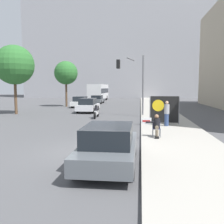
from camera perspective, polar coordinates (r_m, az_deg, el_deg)
The scene contains 16 objects.
ground_plane at distance 10.64m, azimuth -5.43°, elevation -9.19°, with size 160.00×160.00×0.00m, color #4F4F51.
sidewalk_curb at distance 25.27m, azimuth 10.93°, elevation -0.43°, with size 3.78×90.00×0.15m, color #A8A399.
building_backdrop_far at distance 69.06m, azimuth 3.12°, elevation 16.31°, with size 52.00×12.00×30.89m.
seated_protester at distance 13.14m, azimuth 10.05°, elevation -2.96°, with size 0.99×0.77×1.17m.
jogger_on_sidewalk at distance 16.98m, azimuth 12.40°, elevation -0.30°, with size 0.34×0.34×1.67m.
pedestrian_behind at distance 19.48m, azimuth 12.61°, elevation 0.63°, with size 0.34×0.34×1.77m.
protest_banner at distance 17.79m, azimuth 11.83°, elevation 0.58°, with size 2.05×0.06×1.95m.
traffic_light_pole at distance 23.45m, azimuth 4.91°, elevation 8.34°, with size 2.60×2.36×5.47m.
parked_car_curbside at distance 8.74m, azimuth -0.75°, elevation -7.61°, with size 1.85×4.43×1.43m.
car_on_road_nearest at distance 27.40m, azimuth -5.49°, elevation 1.54°, with size 1.83×4.54×1.52m.
car_on_road_midblock at distance 34.30m, azimuth -7.23°, elevation 2.32°, with size 1.76×4.43×1.47m.
car_on_road_distant at distance 42.13m, azimuth -3.40°, elevation 2.92°, with size 1.88×4.68×1.36m.
city_bus_on_road at distance 49.91m, azimuth -3.09°, elevation 4.72°, with size 2.59×10.31×3.26m.
motorcycle_on_road at distance 22.19m, azimuth -3.60°, elevation -0.03°, with size 0.28×2.20×1.18m.
street_tree_near_curb at distance 27.08m, azimuth -21.41°, elevation 9.97°, with size 3.92×3.92×6.90m.
street_tree_midblock at distance 35.65m, azimuth -10.48°, elevation 8.76°, with size 3.25×3.25×6.34m.
Camera 1 is at (2.16, -10.05, 2.73)m, focal length 40.00 mm.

